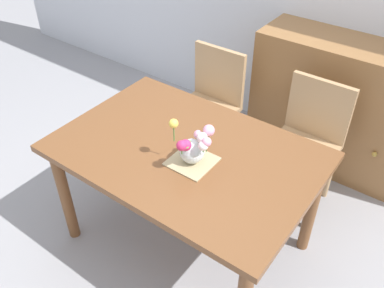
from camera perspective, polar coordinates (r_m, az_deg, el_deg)
ground_plane at (r=2.80m, az=-0.70°, el=-12.98°), size 12.00×12.00×0.00m
dining_table at (r=2.32m, az=-0.82°, el=-2.62°), size 1.42×0.96×0.77m
chair_left at (r=3.13m, az=2.52°, el=6.09°), size 0.42×0.42×0.90m
chair_right at (r=2.86m, az=15.62°, el=0.91°), size 0.42×0.42×0.90m
dresser at (r=3.26m, az=20.58°, el=4.42°), size 1.40×0.47×1.00m
placemat at (r=2.17m, az=-0.00°, el=-2.40°), size 0.22×0.22×0.01m
flower_vase at (r=2.10m, az=0.17°, el=-0.37°), size 0.23×0.23×0.24m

